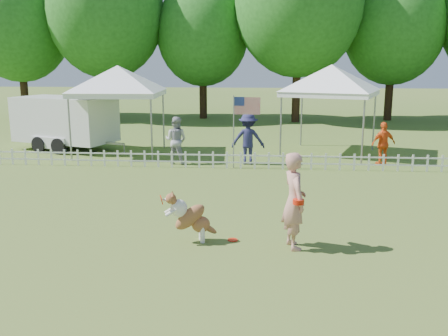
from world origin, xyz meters
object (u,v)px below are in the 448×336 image
at_px(dog, 191,217).
at_px(spectator_a, 176,140).
at_px(flag_pole, 234,132).
at_px(spectator_c, 383,144).
at_px(handler, 294,201).
at_px(cargo_trailer, 65,123).
at_px(canopy_tent_left, 119,111).
at_px(spectator_b, 248,139).
at_px(frisbee_on_turf, 233,240).
at_px(canopy_tent_right, 330,111).

height_order(dog, spectator_a, spectator_a).
relative_size(flag_pole, spectator_c, 1.63).
height_order(dog, spectator_c, spectator_c).
height_order(handler, cargo_trailer, cargo_trailer).
height_order(canopy_tent_left, cargo_trailer, canopy_tent_left).
distance_m(dog, cargo_trailer, 12.91).
xyz_separation_m(dog, spectator_b, (0.93, 8.28, 0.39)).
relative_size(flag_pole, spectator_a, 1.47).
xyz_separation_m(handler, spectator_a, (-3.92, 8.30, -0.12)).
relative_size(canopy_tent_left, spectator_c, 2.21).
xyz_separation_m(canopy_tent_left, spectator_a, (2.65, -1.85, -0.88)).
relative_size(frisbee_on_turf, spectator_a, 0.12).
bearing_deg(canopy_tent_right, handler, -81.83).
height_order(flag_pole, spectator_c, flag_pole).
bearing_deg(flag_pole, spectator_c, 9.55).
height_order(spectator_a, spectator_c, spectator_a).
xyz_separation_m(canopy_tent_right, spectator_a, (-5.94, -2.49, -0.90)).
bearing_deg(frisbee_on_turf, spectator_a, 108.29).
height_order(handler, spectator_c, handler).
bearing_deg(cargo_trailer, dog, -37.97).
distance_m(flag_pole, spectator_b, 0.95).
xyz_separation_m(canopy_tent_left, canopy_tent_right, (8.59, 0.64, 0.02)).
relative_size(dog, spectator_c, 0.69).
relative_size(handler, cargo_trailer, 0.38).
distance_m(handler, cargo_trailer, 14.30).
bearing_deg(flag_pole, frisbee_on_turf, -86.88).
height_order(frisbee_on_turf, flag_pole, flag_pole).
bearing_deg(spectator_b, handler, 100.08).
bearing_deg(spectator_a, canopy_tent_left, -21.27).
xyz_separation_m(frisbee_on_turf, canopy_tent_left, (-5.30, 9.85, 1.75)).
distance_m(canopy_tent_left, canopy_tent_right, 8.61).
distance_m(handler, dog, 2.21).
relative_size(canopy_tent_left, cargo_trailer, 0.67).
bearing_deg(spectator_b, spectator_a, 4.48).
xyz_separation_m(frisbee_on_turf, canopy_tent_right, (3.29, 10.48, 1.77)).
xyz_separation_m(spectator_b, spectator_c, (4.98, 0.23, -0.15)).
height_order(cargo_trailer, spectator_c, cargo_trailer).
bearing_deg(spectator_a, handler, 128.88).
height_order(canopy_tent_left, spectator_c, canopy_tent_left).
bearing_deg(frisbee_on_turf, spectator_b, 89.69).
height_order(dog, canopy_tent_left, canopy_tent_left).
xyz_separation_m(dog, cargo_trailer, (-7.06, 10.79, 0.60)).
bearing_deg(spectator_c, dog, 36.16).
bearing_deg(spectator_c, flag_pole, -9.17).
bearing_deg(handler, flag_pole, -3.46).
height_order(canopy_tent_right, cargo_trailer, canopy_tent_right).
bearing_deg(spectator_c, spectator_a, -16.41).
distance_m(spectator_a, spectator_c, 7.67).
height_order(handler, canopy_tent_left, canopy_tent_left).
distance_m(frisbee_on_turf, cargo_trailer, 13.32).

